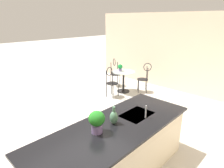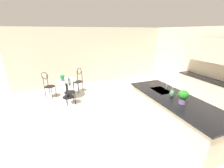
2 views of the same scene
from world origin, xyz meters
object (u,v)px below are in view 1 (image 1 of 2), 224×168
(chair_toward_desk, at_px, (115,71))
(chair_near_window, at_px, (144,76))
(vase_on_counter, at_px, (114,117))
(chair_by_island, at_px, (111,81))
(potted_plant_counter_near, at_px, (97,121))
(potted_plant_on_table, at_px, (120,67))
(bistro_table, at_px, (123,80))

(chair_toward_desk, bearing_deg, chair_near_window, 99.08)
(vase_on_counter, bearing_deg, chair_near_window, -152.50)
(vase_on_counter, bearing_deg, chair_toward_desk, -137.48)
(chair_by_island, relative_size, vase_on_counter, 3.62)
(chair_near_window, xyz_separation_m, potted_plant_counter_near, (3.88, 1.84, 0.54))
(chair_toward_desk, xyz_separation_m, potted_plant_counter_near, (3.69, 3.06, 0.54))
(potted_plant_on_table, bearing_deg, chair_near_window, 127.77)
(bistro_table, bearing_deg, chair_near_window, 132.80)
(bistro_table, height_order, chair_near_window, chair_near_window)
(bistro_table, distance_m, vase_on_counter, 3.90)
(chair_toward_desk, xyz_separation_m, vase_on_counter, (3.34, 3.06, 0.46))
(potted_plant_counter_near, xyz_separation_m, vase_on_counter, (-0.35, 0.00, -0.08))
(chair_by_island, xyz_separation_m, chair_toward_desk, (-0.96, -0.73, 0.00))
(bistro_table, height_order, potted_plant_counter_near, potted_plant_counter_near)
(potted_plant_on_table, bearing_deg, chair_toward_desk, -120.57)
(chair_by_island, distance_m, potted_plant_on_table, 0.73)
(chair_near_window, distance_m, potted_plant_on_table, 0.90)
(chair_toward_desk, bearing_deg, potted_plant_counter_near, 39.65)
(bistro_table, height_order, potted_plant_on_table, potted_plant_on_table)
(potted_plant_counter_near, distance_m, vase_on_counter, 0.36)
(chair_by_island, bearing_deg, chair_near_window, 157.03)
(chair_toward_desk, xyz_separation_m, potted_plant_on_table, (0.32, 0.55, 0.30))
(chair_by_island, bearing_deg, chair_toward_desk, -142.91)
(bistro_table, xyz_separation_m, vase_on_counter, (3.04, 2.37, 0.58))
(chair_near_window, bearing_deg, potted_plant_counter_near, 25.29)
(bistro_table, relative_size, vase_on_counter, 2.78)
(potted_plant_on_table, relative_size, vase_on_counter, 0.82)
(chair_by_island, distance_m, chair_toward_desk, 1.21)
(bistro_table, xyz_separation_m, chair_toward_desk, (-0.30, -0.69, 0.13))
(chair_near_window, height_order, chair_by_island, same)
(chair_by_island, distance_m, vase_on_counter, 3.36)
(chair_near_window, xyz_separation_m, chair_by_island, (1.16, -0.49, 0.00))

